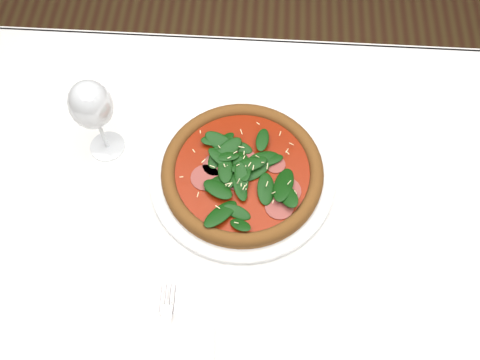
# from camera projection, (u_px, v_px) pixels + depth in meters

# --- Properties ---
(ground) EXTENTS (6.00, 6.00, 0.00)m
(ground) POSITION_uv_depth(u_px,v_px,m) (242.00, 316.00, 1.61)
(ground) COLOR brown
(ground) RESTS_ON ground
(dining_table) EXTENTS (1.21, 0.81, 0.75)m
(dining_table) POSITION_uv_depth(u_px,v_px,m) (244.00, 231.00, 1.03)
(dining_table) COLOR white
(dining_table) RESTS_ON ground
(plate) EXTENTS (0.34, 0.34, 0.01)m
(plate) POSITION_uv_depth(u_px,v_px,m) (242.00, 175.00, 0.97)
(plate) COLOR silver
(plate) RESTS_ON dining_table
(pizza) EXTENTS (0.38, 0.38, 0.04)m
(pizza) POSITION_uv_depth(u_px,v_px,m) (242.00, 170.00, 0.95)
(pizza) COLOR #A05B26
(pizza) RESTS_ON plate
(wine_glass) EXTENTS (0.07, 0.07, 0.18)m
(wine_glass) POSITION_uv_depth(u_px,v_px,m) (91.00, 106.00, 0.90)
(wine_glass) COLOR silver
(wine_glass) RESTS_ON dining_table
(napkin) EXTENTS (0.16, 0.09, 0.01)m
(napkin) POSITION_uv_depth(u_px,v_px,m) (164.00, 349.00, 0.82)
(napkin) COLOR white
(napkin) RESTS_ON dining_table
(fork) EXTENTS (0.03, 0.17, 0.00)m
(fork) POSITION_uv_depth(u_px,v_px,m) (165.00, 328.00, 0.83)
(fork) COLOR silver
(fork) RESTS_ON napkin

